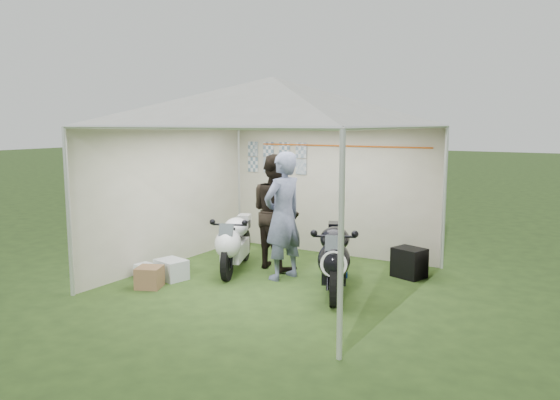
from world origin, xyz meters
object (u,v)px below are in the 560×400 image
at_px(canopy_tent, 274,107).
at_px(equipment_box, 409,263).
at_px(crate_2, 146,271).
at_px(person_dark_jacket, 276,212).
at_px(crate_1, 149,277).
at_px(person_blue_jacket, 283,216).
at_px(motorcycle_black, 334,256).
at_px(motorcycle_white, 234,241).
at_px(crate_0, 171,269).
at_px(paddock_stand, 335,266).

bearing_deg(canopy_tent, equipment_box, 35.10).
bearing_deg(crate_2, person_dark_jacket, 47.24).
bearing_deg(crate_1, person_dark_jacket, 61.66).
distance_m(crate_1, crate_2, 0.53).
height_order(person_blue_jacket, crate_2, person_blue_jacket).
xyz_separation_m(equipment_box, crate_2, (-3.45, -2.09, -0.12)).
distance_m(motorcycle_black, crate_1, 2.66).
relative_size(motorcycle_black, crate_1, 5.21).
xyz_separation_m(motorcycle_white, crate_2, (-0.96, -1.00, -0.38)).
xyz_separation_m(motorcycle_white, crate_0, (-0.57, -0.85, -0.34)).
relative_size(motorcycle_black, person_blue_jacket, 0.92).
distance_m(equipment_box, crate_0, 3.63).
bearing_deg(motorcycle_black, crate_1, -178.97).
bearing_deg(motorcycle_black, person_blue_jacket, 140.93).
distance_m(person_dark_jacket, crate_2, 2.23).
distance_m(crate_0, crate_2, 0.42).
relative_size(motorcycle_white, crate_0, 3.72).
distance_m(motorcycle_black, person_dark_jacket, 1.62).
bearing_deg(paddock_stand, crate_0, -145.31).
bearing_deg(paddock_stand, person_dark_jacket, -177.06).
relative_size(paddock_stand, crate_2, 1.35).
height_order(canopy_tent, person_dark_jacket, canopy_tent).
height_order(canopy_tent, paddock_stand, canopy_tent).
distance_m(person_blue_jacket, equipment_box, 2.07).
xyz_separation_m(motorcycle_white, person_dark_jacket, (0.45, 0.52, 0.44)).
relative_size(motorcycle_black, crate_2, 6.11).
xyz_separation_m(person_blue_jacket, crate_1, (-1.41, -1.38, -0.81)).
relative_size(motorcycle_white, crate_1, 4.91).
distance_m(paddock_stand, person_dark_jacket, 1.30).
bearing_deg(equipment_box, crate_0, -147.69).
bearing_deg(motorcycle_white, person_blue_jacket, -19.37).
bearing_deg(motorcycle_black, crate_2, 171.59).
relative_size(motorcycle_black, equipment_box, 3.91).
relative_size(paddock_stand, crate_0, 0.87).
bearing_deg(paddock_stand, motorcycle_black, -65.84).
xyz_separation_m(canopy_tent, paddock_stand, (0.69, 0.68, -2.43)).
bearing_deg(crate_2, motorcycle_black, 15.75).
distance_m(person_blue_jacket, crate_0, 1.88).
xyz_separation_m(person_blue_jacket, equipment_box, (1.63, 1.04, -0.74)).
bearing_deg(equipment_box, motorcycle_black, -116.78).
distance_m(person_blue_jacket, crate_2, 2.27).
bearing_deg(person_blue_jacket, crate_2, -44.27).
bearing_deg(motorcycle_black, crate_0, 170.63).
distance_m(motorcycle_white, motorcycle_black, 1.85).
relative_size(motorcycle_white, paddock_stand, 4.27).
relative_size(person_blue_jacket, crate_0, 4.29).
height_order(paddock_stand, equipment_box, equipment_box).
bearing_deg(crate_2, person_blue_jacket, 29.93).
bearing_deg(paddock_stand, canopy_tent, -135.47).
bearing_deg(person_dark_jacket, paddock_stand, -156.08).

